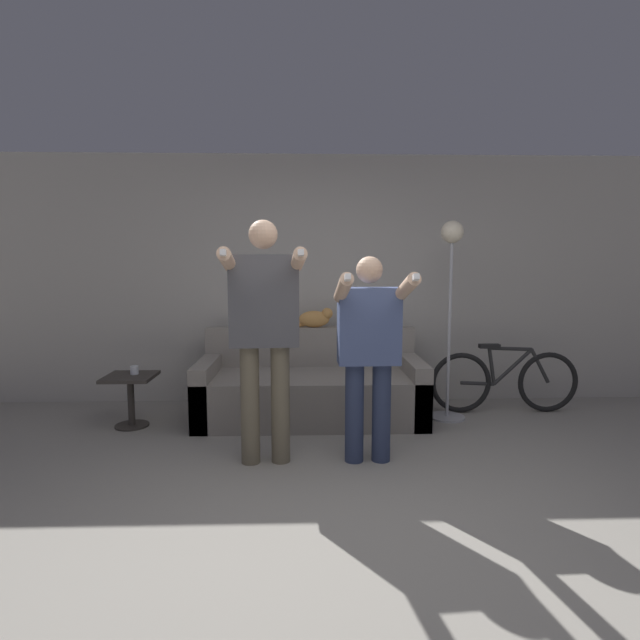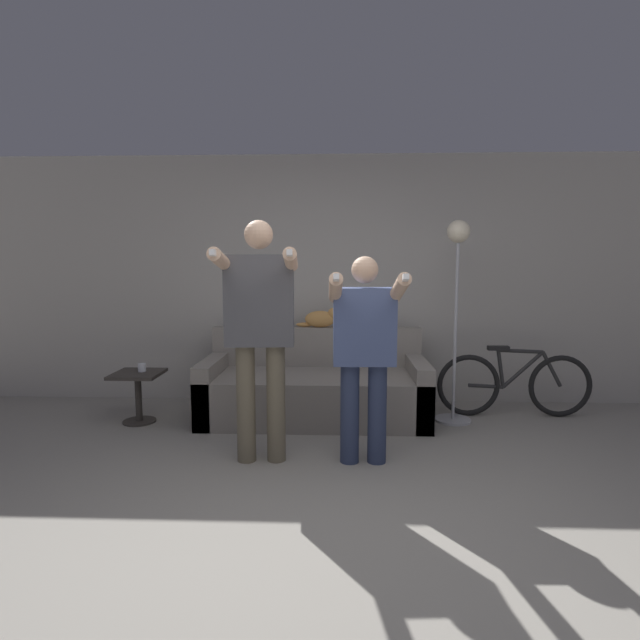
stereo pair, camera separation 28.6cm
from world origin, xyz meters
The scene contains 10 objects.
ground_plane centered at (0.00, 0.00, 0.00)m, with size 16.00×16.00×0.00m, color gray.
wall_back centered at (0.00, 2.64, 1.30)m, with size 10.00×0.05×2.60m.
couch centered at (-0.22, 1.99, 0.27)m, with size 2.11×0.91×0.83m.
person_left centered at (-0.57, 0.91, 1.05)m, with size 0.60×0.70×1.79m.
person_right centered at (0.19, 0.91, 0.89)m, with size 0.53×0.66×1.53m.
cat centered at (-0.16, 2.34, 0.93)m, with size 0.44×0.12×0.20m.
floor_lamp centered at (1.09, 1.94, 1.34)m, with size 0.34×0.34×1.87m.
side_table centered at (-1.86, 1.79, 0.34)m, with size 0.43×0.43×0.47m.
cup centered at (-1.83, 1.83, 0.51)m, with size 0.07×0.07×0.08m.
bicycle centered at (1.71, 2.11, 0.32)m, with size 1.48×0.07×0.69m.
Camera 2 is at (0.01, -2.68, 1.49)m, focal length 28.00 mm.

